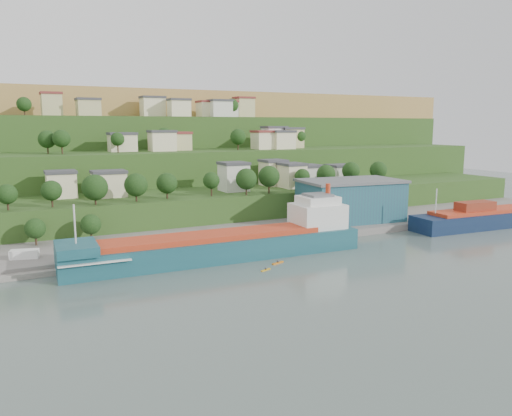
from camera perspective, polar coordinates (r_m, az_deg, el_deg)
ground at (r=114.62m, az=1.96°, el=-6.52°), size 500.00×500.00×0.00m
quay at (r=147.81m, az=3.63°, el=-2.88°), size 220.00×26.00×4.00m
pebble_beach at (r=123.01m, az=-26.81°, el=-6.44°), size 40.00×18.00×2.40m
hillside at (r=272.56m, az=-15.15°, el=2.49°), size 360.00×211.12×96.00m
cargo_ship_near at (r=119.98m, az=-3.24°, el=-4.34°), size 72.44×13.34×18.55m
cargo_ship_far at (r=177.31m, az=26.30°, el=-0.91°), size 62.20×13.94×16.76m
warehouse at (r=158.99m, az=10.73°, el=0.93°), size 32.69×21.90×12.80m
caravan at (r=123.64m, az=-24.94°, el=-4.98°), size 6.38×3.81×2.78m
dinghy at (r=119.76m, az=-20.70°, el=-5.62°), size 4.84×3.18×0.91m
kayak_orange at (r=115.81m, az=2.51°, el=-6.22°), size 3.47×1.74×0.87m
kayak_yellow at (r=110.38m, az=1.12°, el=-7.03°), size 2.82×1.57×0.71m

